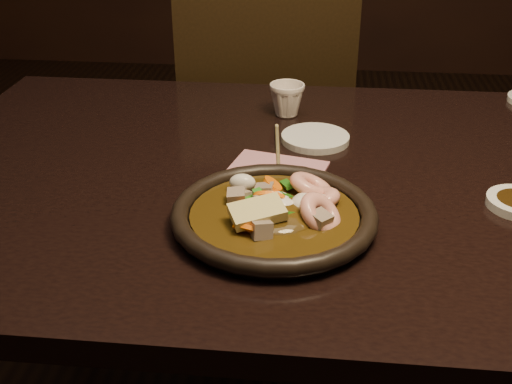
# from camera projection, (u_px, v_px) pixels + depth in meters

# --- Properties ---
(table) EXTENTS (1.60, 0.90, 0.75)m
(table) POSITION_uv_depth(u_px,v_px,m) (366.00, 214.00, 1.11)
(table) COLOR black
(table) RESTS_ON floor
(chair) EXTENTS (0.56, 0.56, 0.99)m
(chair) POSITION_uv_depth(u_px,v_px,m) (260.00, 129.00, 1.79)
(chair) COLOR black
(chair) RESTS_ON floor
(plate) EXTENTS (0.30, 0.30, 0.03)m
(plate) POSITION_uv_depth(u_px,v_px,m) (274.00, 216.00, 0.93)
(plate) COLOR black
(plate) RESTS_ON table
(stirfry) EXTENTS (0.18, 0.19, 0.06)m
(stirfry) POSITION_uv_depth(u_px,v_px,m) (280.00, 209.00, 0.93)
(stirfry) COLOR #342409
(stirfry) RESTS_ON plate
(saucer_left) EXTENTS (0.13, 0.13, 0.01)m
(saucer_left) POSITION_uv_depth(u_px,v_px,m) (315.00, 138.00, 1.20)
(saucer_left) COLOR silver
(saucer_left) RESTS_ON table
(tea_cup) EXTENTS (0.09, 0.08, 0.07)m
(tea_cup) POSITION_uv_depth(u_px,v_px,m) (287.00, 99.00, 1.30)
(tea_cup) COLOR beige
(tea_cup) RESTS_ON table
(chopsticks) EXTENTS (0.03, 0.25, 0.01)m
(chopsticks) POSITION_uv_depth(u_px,v_px,m) (278.00, 152.00, 1.15)
(chopsticks) COLOR tan
(chopsticks) RESTS_ON table
(napkin) EXTENTS (0.19, 0.19, 0.00)m
(napkin) POSITION_uv_depth(u_px,v_px,m) (273.00, 175.00, 1.07)
(napkin) COLOR #B16C78
(napkin) RESTS_ON table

